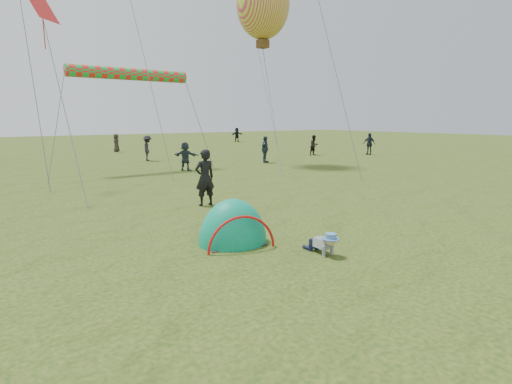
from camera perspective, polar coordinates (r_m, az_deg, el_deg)
ground at (r=9.49m, az=16.58°, el=-7.79°), size 140.00×140.00×0.00m
crawling_toddler at (r=8.82m, az=9.69°, el=-7.14°), size 0.49×0.69×0.52m
popup_tent at (r=9.54m, az=-3.32°, el=-7.26°), size 1.91×1.69×2.12m
standing_adult at (r=13.45m, az=-7.32°, el=2.04°), size 0.71×0.49×1.90m
crowd_person_2 at (r=26.52m, az=1.30°, el=6.08°), size 1.10×0.91×1.76m
crowd_person_4 at (r=37.39m, az=-19.32°, el=6.64°), size 0.59×0.83×1.58m
crowd_person_5 at (r=50.64m, az=-2.74°, el=8.17°), size 1.66×0.57×1.77m
crowd_person_7 at (r=32.43m, az=8.31°, el=6.64°), size 0.78×0.61×1.60m
crowd_person_8 at (r=33.85m, az=15.86°, el=6.64°), size 0.64×1.10×1.75m
crowd_person_9 at (r=28.70m, az=-15.21°, el=6.05°), size 1.03×1.29×1.75m
crowd_person_11 at (r=22.86m, az=-10.05°, el=5.03°), size 1.30×1.46×1.61m
balloon_kite at (r=26.49m, az=0.98°, el=24.72°), size 3.24×3.24×4.54m
rainbow_tube_kite at (r=23.46m, az=-17.61°, el=15.76°), size 6.46×0.64×0.64m
diamond_kite_6 at (r=19.27m, az=-28.29°, el=22.29°), size 1.36×1.36×1.11m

